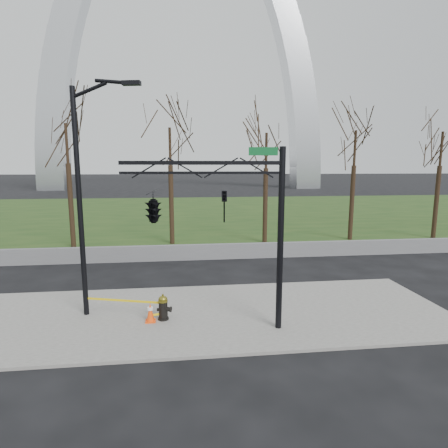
{
  "coord_description": "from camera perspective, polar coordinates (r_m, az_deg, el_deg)",
  "views": [
    {
      "loc": [
        -0.73,
        -12.39,
        5.39
      ],
      "look_at": [
        0.97,
        2.0,
        3.06
      ],
      "focal_mm": 28.69,
      "sensor_mm": 36.0,
      "label": 1
    }
  ],
  "objects": [
    {
      "name": "sidewalk",
      "position": [
        13.51,
        -3.2,
        -14.15
      ],
      "size": [
        18.0,
        6.0,
        0.1
      ],
      "primitive_type": "cube",
      "color": "slate",
      "rests_on": "ground"
    },
    {
      "name": "fire_hydrant",
      "position": [
        12.96,
        -9.62,
        -13.04
      ],
      "size": [
        0.58,
        0.37,
        0.92
      ],
      "rotation": [
        0.0,
        0.0,
        -0.26
      ],
      "color": "black",
      "rests_on": "sidewalk"
    },
    {
      "name": "caution_tape",
      "position": [
        13.35,
        -15.04,
        -11.97
      ],
      "size": [
        2.79,
        0.92,
        0.46
      ],
      "color": "yellow",
      "rests_on": "ground"
    },
    {
      "name": "street_light",
      "position": [
        13.17,
        -21.28,
        5.5
      ],
      "size": [
        2.37,
        0.66,
        8.21
      ],
      "rotation": [
        0.0,
        0.0,
        -0.2
      ],
      "color": "black",
      "rests_on": "ground"
    },
    {
      "name": "grass_strip",
      "position": [
        42.73,
        -5.71,
        1.9
      ],
      "size": [
        120.0,
        40.0,
        0.06
      ],
      "primitive_type": "cube",
      "color": "#1C3A15",
      "rests_on": "ground"
    },
    {
      "name": "traffic_cone",
      "position": [
        12.91,
        -11.66,
        -13.61
      ],
      "size": [
        0.36,
        0.36,
        0.67
      ],
      "rotation": [
        0.0,
        0.0,
        0.03
      ],
      "color": "#FF4A0D",
      "rests_on": "sidewalk"
    },
    {
      "name": "traffic_signal_mast",
      "position": [
        11.21,
        -7.32,
        2.71
      ],
      "size": [
        5.09,
        2.52,
        6.0
      ],
      "rotation": [
        0.0,
        0.0,
        -0.07
      ],
      "color": "black",
      "rests_on": "ground"
    },
    {
      "name": "tree_row",
      "position": [
        25.08,
        6.66,
        7.21
      ],
      "size": [
        56.12,
        4.0,
        9.13
      ],
      "color": "black",
      "rests_on": "ground"
    },
    {
      "name": "guardrail",
      "position": [
        20.99,
        -4.57,
        -4.49
      ],
      "size": [
        60.0,
        0.3,
        0.9
      ],
      "primitive_type": "cube",
      "color": "#59595B",
      "rests_on": "ground"
    },
    {
      "name": "ground",
      "position": [
        13.53,
        -3.2,
        -14.34
      ],
      "size": [
        500.0,
        500.0,
        0.0
      ],
      "primitive_type": "plane",
      "color": "black",
      "rests_on": "ground"
    },
    {
      "name": "gateway_arch",
      "position": [
        91.5,
        -6.66,
        26.33
      ],
      "size": [
        66.0,
        6.0,
        65.0
      ],
      "primitive_type": null,
      "color": "silver",
      "rests_on": "ground"
    }
  ]
}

